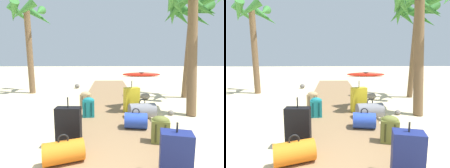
# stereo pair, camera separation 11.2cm
# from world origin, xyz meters

# --- Properties ---
(ground_plane) EXTENTS (60.00, 60.00, 0.00)m
(ground_plane) POSITION_xyz_m (0.00, 4.34, 0.00)
(ground_plane) COLOR beige
(boardwalk) EXTENTS (1.93, 10.86, 0.08)m
(boardwalk) POSITION_xyz_m (0.00, 5.43, 0.04)
(boardwalk) COLOR olive
(boardwalk) RESTS_ON ground
(backpack_olive) EXTENTS (0.35, 0.27, 0.50)m
(backpack_olive) POSITION_xyz_m (0.88, 1.82, 0.34)
(backpack_olive) COLOR olive
(backpack_olive) RESTS_ON boardwalk
(suitcase_navy) EXTENTS (0.43, 0.31, 0.74)m
(suitcase_navy) POSITION_xyz_m (0.78, 0.86, 0.39)
(suitcase_navy) COLOR navy
(suitcase_navy) RESTS_ON boardwalk
(backpack_teal) EXTENTS (0.31, 0.24, 0.52)m
(backpack_teal) POSITION_xyz_m (-0.57, 3.28, 0.35)
(backpack_teal) COLOR #197A7F
(backpack_teal) RESTS_ON boardwalk
(duffel_bag_orange) EXTENTS (0.66, 0.49, 0.43)m
(duffel_bag_orange) POSITION_xyz_m (-0.71, 1.24, 0.24)
(duffel_bag_orange) COLOR orange
(duffel_bag_orange) RESTS_ON boardwalk
(backpack_tan) EXTENTS (0.34, 0.28, 0.52)m
(backpack_tan) POSITION_xyz_m (-0.74, 4.07, 0.35)
(backpack_tan) COLOR tan
(backpack_tan) RESTS_ON boardwalk
(duffel_bag_blue) EXTENTS (0.53, 0.40, 0.45)m
(duffel_bag_blue) POSITION_xyz_m (0.54, 2.49, 0.25)
(duffel_bag_blue) COLOR #2847B7
(duffel_bag_blue) RESTS_ON boardwalk
(suitcase_black) EXTENTS (0.44, 0.22, 0.85)m
(suitcase_black) POSITION_xyz_m (-0.76, 1.81, 0.42)
(suitcase_black) COLOR black
(suitcase_black) RESTS_ON boardwalk
(duffel_bag_grey) EXTENTS (0.71, 0.46, 0.49)m
(duffel_bag_grey) POSITION_xyz_m (0.82, 3.18, 0.27)
(duffel_bag_grey) COLOR slate
(duffel_bag_grey) RESTS_ON boardwalk
(suitcase_yellow) EXTENTS (0.46, 0.31, 0.90)m
(suitcase_yellow) POSITION_xyz_m (0.61, 3.70, 0.43)
(suitcase_yellow) COLOR gold
(suitcase_yellow) RESTS_ON boardwalk
(palm_tree_near_right) EXTENTS (2.12, 2.19, 3.77)m
(palm_tree_near_right) POSITION_xyz_m (2.32, 3.64, 2.91)
(palm_tree_near_right) COLOR brown
(palm_tree_near_right) RESTS_ON ground
(palm_tree_far_right) EXTENTS (2.16, 2.20, 3.87)m
(palm_tree_far_right) POSITION_xyz_m (3.04, 5.71, 3.14)
(palm_tree_far_right) COLOR brown
(palm_tree_far_right) RESTS_ON ground
(palm_tree_near_left) EXTENTS (1.92, 1.93, 4.11)m
(palm_tree_near_left) POSITION_xyz_m (-3.54, 6.96, 3.14)
(palm_tree_near_left) COLOR brown
(palm_tree_near_left) RESTS_ON ground
(kayak) EXTENTS (3.37, 0.67, 0.37)m
(kayak) POSITION_xyz_m (2.91, 14.30, 0.18)
(kayak) COLOR red
(kayak) RESTS_ON ground
(rock_left_near) EXTENTS (0.32, 0.36, 0.24)m
(rock_left_near) POSITION_xyz_m (-1.73, 8.23, 0.12)
(rock_left_near) COLOR slate
(rock_left_near) RESTS_ON ground
(rock_right_far) EXTENTS (0.24, 0.26, 0.16)m
(rock_right_far) POSITION_xyz_m (1.27, 5.84, 0.08)
(rock_right_far) COLOR gray
(rock_right_far) RESTS_ON ground
(rock_right_near) EXTENTS (0.42, 0.37, 0.27)m
(rock_right_near) POSITION_xyz_m (1.40, 5.52, 0.13)
(rock_right_near) COLOR gray
(rock_right_near) RESTS_ON ground
(rock_right_mid) EXTENTS (0.23, 0.22, 0.14)m
(rock_right_mid) POSITION_xyz_m (1.72, 3.60, 0.07)
(rock_right_mid) COLOR slate
(rock_right_mid) RESTS_ON ground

